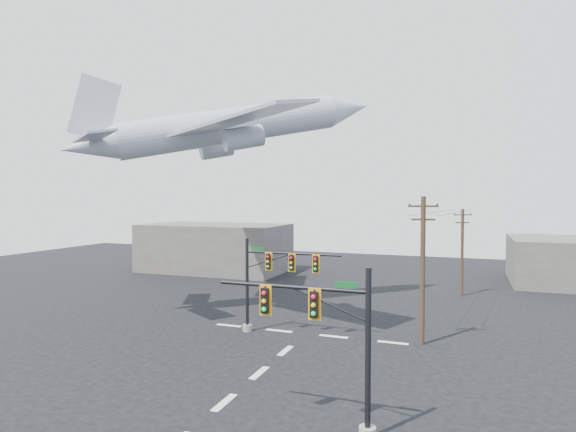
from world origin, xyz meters
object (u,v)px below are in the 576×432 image
at_px(utility_pole_a, 423,267).
at_px(signal_mast_far, 270,280).
at_px(airliner, 230,127).
at_px(utility_pole_b, 462,250).
at_px(signal_mast_near, 333,344).

bearing_deg(utility_pole_a, signal_mast_far, 174.96).
bearing_deg(utility_pole_a, airliner, 153.90).
bearing_deg(utility_pole_b, utility_pole_a, -113.82).
bearing_deg(utility_pole_b, signal_mast_far, -140.41).
bearing_deg(signal_mast_far, utility_pole_a, 6.93).
height_order(signal_mast_near, airliner, airliner).
distance_m(signal_mast_near, utility_pole_b, 30.84).
height_order(signal_mast_near, signal_mast_far, signal_mast_near).
bearing_deg(utility_pole_a, signal_mast_near, -111.85).
distance_m(signal_mast_far, airliner, 13.92).
relative_size(signal_mast_far, utility_pole_b, 0.86).
relative_size(utility_pole_a, utility_pole_b, 1.14).
distance_m(signal_mast_near, signal_mast_far, 14.44).
relative_size(signal_mast_far, utility_pole_a, 0.75).
bearing_deg(signal_mast_near, utility_pole_b, 81.51).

